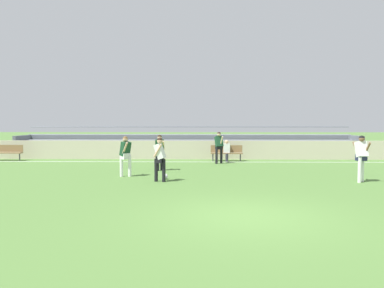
# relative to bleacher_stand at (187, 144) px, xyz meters

# --- Properties ---
(ground_plane) EXTENTS (160.00, 160.00, 0.00)m
(ground_plane) POSITION_rel_bleacher_stand_xyz_m (1.98, -16.11, -0.78)
(ground_plane) COLOR #517A38
(field_line_sideline) EXTENTS (44.00, 0.12, 0.01)m
(field_line_sideline) POSITION_rel_bleacher_stand_xyz_m (1.98, -3.70, -0.78)
(field_line_sideline) COLOR white
(field_line_sideline) RESTS_ON ground
(sideline_wall) EXTENTS (48.00, 0.16, 1.11)m
(sideline_wall) POSITION_rel_bleacher_stand_xyz_m (1.98, -2.12, -0.22)
(sideline_wall) COLOR beige
(sideline_wall) RESTS_ON ground
(bleacher_stand) EXTENTS (21.85, 2.71, 1.93)m
(bleacher_stand) POSITION_rel_bleacher_stand_xyz_m (0.00, 0.00, 0.00)
(bleacher_stand) COLOR #9EA3AD
(bleacher_stand) RESTS_ON ground
(bench_far_right) EXTENTS (1.80, 0.40, 0.90)m
(bench_far_right) POSITION_rel_bleacher_stand_xyz_m (-10.32, -3.17, -0.23)
(bench_far_right) COLOR olive
(bench_far_right) RESTS_ON ground
(bench_near_bin) EXTENTS (1.80, 0.40, 0.90)m
(bench_near_bin) POSITION_rel_bleacher_stand_xyz_m (2.34, -3.17, -0.23)
(bench_near_bin) COLOR olive
(bench_near_bin) RESTS_ON ground
(spectator_seated) EXTENTS (0.36, 0.42, 1.21)m
(spectator_seated) POSITION_rel_bleacher_stand_xyz_m (2.34, -3.29, -0.08)
(spectator_seated) COLOR #2D2D38
(spectator_seated) RESTS_ON ground
(player_white_wide_left) EXTENTS (0.46, 0.53, 1.63)m
(player_white_wide_left) POSITION_rel_bleacher_stand_xyz_m (-0.63, -10.90, 0.19)
(player_white_wide_left) COLOR black
(player_white_wide_left) RESTS_ON ground
(player_dark_overlapping) EXTENTS (0.49, 0.67, 1.64)m
(player_dark_overlapping) POSITION_rel_bleacher_stand_xyz_m (-2.17, -9.58, 0.19)
(player_dark_overlapping) COLOR white
(player_dark_overlapping) RESTS_ON ground
(player_dark_on_ball) EXTENTS (0.50, 0.66, 1.69)m
(player_dark_on_ball) POSITION_rel_bleacher_stand_xyz_m (1.84, -4.51, 0.23)
(player_dark_on_ball) COLOR black
(player_dark_on_ball) RESTS_ON ground
(player_white_wide_right) EXTENTS (0.46, 0.62, 1.71)m
(player_white_wide_right) POSITION_rel_bleacher_stand_xyz_m (6.76, -10.83, 0.25)
(player_white_wide_right) COLOR white
(player_white_wide_right) RESTS_ON ground
(player_dark_challenging) EXTENTS (0.44, 0.55, 1.64)m
(player_dark_challenging) POSITION_rel_bleacher_stand_xyz_m (-0.99, -7.59, 0.19)
(player_dark_challenging) COLOR black
(player_dark_challenging) RESTS_ON ground
(soccer_ball) EXTENTS (0.22, 0.22, 0.22)m
(soccer_ball) POSITION_rel_bleacher_stand_xyz_m (-0.50, -10.30, -0.67)
(soccer_ball) COLOR white
(soccer_ball) RESTS_ON ground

